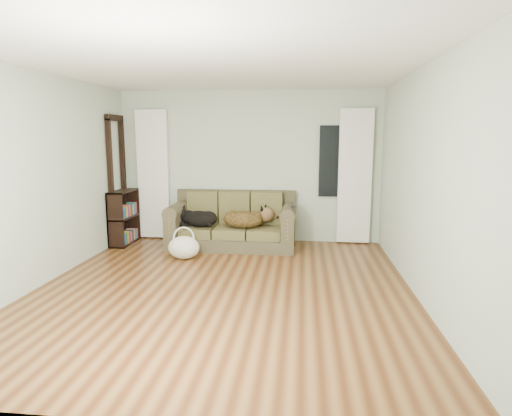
# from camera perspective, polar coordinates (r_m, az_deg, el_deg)

# --- Properties ---
(floor) EXTENTS (5.00, 5.00, 0.00)m
(floor) POSITION_cam_1_polar(r_m,az_deg,el_deg) (5.29, -4.31, -10.57)
(floor) COLOR #48250F
(floor) RESTS_ON ground
(ceiling) EXTENTS (5.00, 5.00, 0.00)m
(ceiling) POSITION_cam_1_polar(r_m,az_deg,el_deg) (5.03, -4.70, 18.47)
(ceiling) COLOR white
(ceiling) RESTS_ON ground
(wall_back) EXTENTS (4.50, 0.04, 2.60)m
(wall_back) POSITION_cam_1_polar(r_m,az_deg,el_deg) (7.46, -0.92, 5.55)
(wall_back) COLOR #AABCA4
(wall_back) RESTS_ON ground
(wall_left) EXTENTS (0.04, 5.00, 2.60)m
(wall_left) POSITION_cam_1_polar(r_m,az_deg,el_deg) (5.85, -26.75, 3.45)
(wall_left) COLOR #AABCA4
(wall_left) RESTS_ON ground
(wall_right) EXTENTS (0.04, 5.00, 2.60)m
(wall_right) POSITION_cam_1_polar(r_m,az_deg,el_deg) (5.08, 21.32, 3.06)
(wall_right) COLOR #AABCA4
(wall_right) RESTS_ON ground
(curtain_left) EXTENTS (0.55, 0.08, 2.25)m
(curtain_left) POSITION_cam_1_polar(r_m,az_deg,el_deg) (7.79, -13.53, 4.35)
(curtain_left) COLOR white
(curtain_left) RESTS_ON ground
(curtain_right) EXTENTS (0.55, 0.08, 2.25)m
(curtain_right) POSITION_cam_1_polar(r_m,az_deg,el_deg) (7.38, 13.04, 4.10)
(curtain_right) COLOR white
(curtain_right) RESTS_ON ground
(window_pane) EXTENTS (0.50, 0.03, 1.20)m
(window_pane) POSITION_cam_1_polar(r_m,az_deg,el_deg) (7.38, 10.35, 6.13)
(window_pane) COLOR black
(window_pane) RESTS_ON wall_back
(door_casing) EXTENTS (0.07, 0.60, 2.10)m
(door_casing) POSITION_cam_1_polar(r_m,az_deg,el_deg) (7.64, -17.97, 3.30)
(door_casing) COLOR black
(door_casing) RESTS_ON ground
(sofa) EXTENTS (2.06, 0.89, 0.84)m
(sofa) POSITION_cam_1_polar(r_m,az_deg,el_deg) (7.08, -3.18, -1.61)
(sofa) COLOR #312E21
(sofa) RESTS_ON floor
(dog_black_lab) EXTENTS (0.75, 0.66, 0.27)m
(dog_black_lab) POSITION_cam_1_polar(r_m,az_deg,el_deg) (7.11, -7.83, -1.40)
(dog_black_lab) COLOR black
(dog_black_lab) RESTS_ON sofa
(dog_shepherd) EXTENTS (0.71, 0.52, 0.30)m
(dog_shepherd) POSITION_cam_1_polar(r_m,az_deg,el_deg) (6.96, -1.35, -1.47)
(dog_shepherd) COLOR black
(dog_shepherd) RESTS_ON sofa
(tv_remote) EXTENTS (0.07, 0.18, 0.02)m
(tv_remote) POSITION_cam_1_polar(r_m,az_deg,el_deg) (6.78, 4.90, 0.27)
(tv_remote) COLOR black
(tv_remote) RESTS_ON sofa
(tote_bag) EXTENTS (0.57, 0.50, 0.34)m
(tote_bag) POSITION_cam_1_polar(r_m,az_deg,el_deg) (6.52, -9.58, -5.32)
(tote_bag) COLOR beige
(tote_bag) RESTS_ON floor
(bookshelf) EXTENTS (0.37, 0.76, 0.92)m
(bookshelf) POSITION_cam_1_polar(r_m,az_deg,el_deg) (7.62, -17.20, -0.86)
(bookshelf) COLOR black
(bookshelf) RESTS_ON floor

